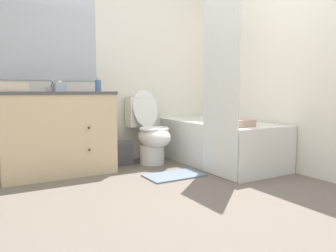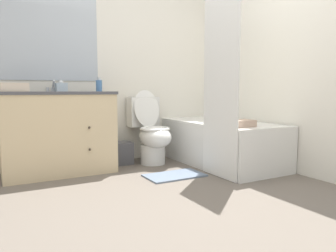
{
  "view_description": "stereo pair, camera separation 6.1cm",
  "coord_description": "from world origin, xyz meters",
  "px_view_note": "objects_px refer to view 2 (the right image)",
  "views": [
    {
      "loc": [
        -1.48,
        -2.0,
        0.86
      ],
      "look_at": [
        0.13,
        0.79,
        0.51
      ],
      "focal_mm": 35.0,
      "sensor_mm": 36.0,
      "label": 1
    },
    {
      "loc": [
        -1.43,
        -2.03,
        0.86
      ],
      "look_at": [
        0.13,
        0.79,
        0.51
      ],
      "focal_mm": 35.0,
      "sensor_mm": 36.0,
      "label": 2
    }
  ],
  "objects_px": {
    "vanity_cabinet": "(58,132)",
    "bathtub": "(221,142)",
    "soap_dispenser": "(99,85)",
    "hand_towel_folded": "(15,87)",
    "bath_mat": "(175,175)",
    "tissue_box": "(61,87)",
    "wastebasket": "(120,153)",
    "bath_towel_folded": "(240,123)",
    "toilet": "(151,132)",
    "sink_faucet": "(53,88)"
  },
  "relations": [
    {
      "from": "vanity_cabinet",
      "to": "tissue_box",
      "type": "height_order",
      "value": "tissue_box"
    },
    {
      "from": "sink_faucet",
      "to": "toilet",
      "type": "xyz_separation_m",
      "value": [
        1.05,
        -0.25,
        -0.52
      ]
    },
    {
      "from": "bathtub",
      "to": "bath_towel_folded",
      "type": "height_order",
      "value": "bath_towel_folded"
    },
    {
      "from": "bath_towel_folded",
      "to": "toilet",
      "type": "bearing_deg",
      "value": 118.71
    },
    {
      "from": "sink_faucet",
      "to": "toilet",
      "type": "distance_m",
      "value": 1.2
    },
    {
      "from": "wastebasket",
      "to": "tissue_box",
      "type": "distance_m",
      "value": 1.0
    },
    {
      "from": "toilet",
      "to": "bath_towel_folded",
      "type": "height_order",
      "value": "toilet"
    },
    {
      "from": "hand_towel_folded",
      "to": "bathtub",
      "type": "bearing_deg",
      "value": -9.16
    },
    {
      "from": "bathtub",
      "to": "soap_dispenser",
      "type": "height_order",
      "value": "soap_dispenser"
    },
    {
      "from": "toilet",
      "to": "bathtub",
      "type": "xyz_separation_m",
      "value": [
        0.71,
        -0.43,
        -0.12
      ]
    },
    {
      "from": "vanity_cabinet",
      "to": "bathtub",
      "type": "distance_m",
      "value": 1.83
    },
    {
      "from": "soap_dispenser",
      "to": "bath_mat",
      "type": "height_order",
      "value": "soap_dispenser"
    },
    {
      "from": "bathtub",
      "to": "bath_towel_folded",
      "type": "xyz_separation_m",
      "value": [
        -0.19,
        -0.52,
        0.28
      ]
    },
    {
      "from": "bathtub",
      "to": "vanity_cabinet",
      "type": "bearing_deg",
      "value": 164.74
    },
    {
      "from": "bathtub",
      "to": "soap_dispenser",
      "type": "relative_size",
      "value": 10.08
    },
    {
      "from": "tissue_box",
      "to": "hand_towel_folded",
      "type": "relative_size",
      "value": 0.57
    },
    {
      "from": "sink_faucet",
      "to": "wastebasket",
      "type": "xyz_separation_m",
      "value": [
        0.71,
        -0.13,
        -0.76
      ]
    },
    {
      "from": "sink_faucet",
      "to": "soap_dispenser",
      "type": "bearing_deg",
      "value": -22.96
    },
    {
      "from": "bathtub",
      "to": "wastebasket",
      "type": "bearing_deg",
      "value": 152.25
    },
    {
      "from": "tissue_box",
      "to": "soap_dispenser",
      "type": "relative_size",
      "value": 0.89
    },
    {
      "from": "hand_towel_folded",
      "to": "bath_mat",
      "type": "distance_m",
      "value": 1.75
    },
    {
      "from": "vanity_cabinet",
      "to": "bath_mat",
      "type": "distance_m",
      "value": 1.29
    },
    {
      "from": "toilet",
      "to": "bath_mat",
      "type": "bearing_deg",
      "value": -95.23
    },
    {
      "from": "bathtub",
      "to": "hand_towel_folded",
      "type": "height_order",
      "value": "hand_towel_folded"
    },
    {
      "from": "vanity_cabinet",
      "to": "bath_towel_folded",
      "type": "relative_size",
      "value": 3.81
    },
    {
      "from": "hand_towel_folded",
      "to": "sink_faucet",
      "type": "bearing_deg",
      "value": 39.88
    },
    {
      "from": "toilet",
      "to": "bathtub",
      "type": "distance_m",
      "value": 0.84
    },
    {
      "from": "hand_towel_folded",
      "to": "soap_dispenser",
      "type": "bearing_deg",
      "value": 9.5
    },
    {
      "from": "wastebasket",
      "to": "bath_mat",
      "type": "distance_m",
      "value": 0.85
    },
    {
      "from": "toilet",
      "to": "wastebasket",
      "type": "relative_size",
      "value": 3.34
    },
    {
      "from": "vanity_cabinet",
      "to": "sink_faucet",
      "type": "xyz_separation_m",
      "value": [
        -0.0,
        0.2,
        0.45
      ]
    },
    {
      "from": "toilet",
      "to": "bathtub",
      "type": "relative_size",
      "value": 0.57
    },
    {
      "from": "soap_dispenser",
      "to": "bath_towel_folded",
      "type": "relative_size",
      "value": 0.52
    },
    {
      "from": "bathtub",
      "to": "bath_mat",
      "type": "xyz_separation_m",
      "value": [
        -0.77,
        -0.23,
        -0.24
      ]
    },
    {
      "from": "toilet",
      "to": "wastebasket",
      "type": "xyz_separation_m",
      "value": [
        -0.34,
        0.12,
        -0.24
      ]
    },
    {
      "from": "bath_mat",
      "to": "bath_towel_folded",
      "type": "bearing_deg",
      "value": -26.53
    },
    {
      "from": "vanity_cabinet",
      "to": "bathtub",
      "type": "xyz_separation_m",
      "value": [
        1.76,
        -0.48,
        -0.18
      ]
    },
    {
      "from": "vanity_cabinet",
      "to": "hand_towel_folded",
      "type": "xyz_separation_m",
      "value": [
        -0.4,
        -0.13,
        0.46
      ]
    },
    {
      "from": "vanity_cabinet",
      "to": "toilet",
      "type": "height_order",
      "value": "toilet"
    },
    {
      "from": "vanity_cabinet",
      "to": "bath_mat",
      "type": "relative_size",
      "value": 1.9
    },
    {
      "from": "sink_faucet",
      "to": "bath_mat",
      "type": "distance_m",
      "value": 1.61
    },
    {
      "from": "vanity_cabinet",
      "to": "bath_mat",
      "type": "bearing_deg",
      "value": -35.76
    },
    {
      "from": "bathtub",
      "to": "wastebasket",
      "type": "xyz_separation_m",
      "value": [
        -1.05,
        0.55,
        -0.12
      ]
    },
    {
      "from": "wastebasket",
      "to": "toilet",
      "type": "bearing_deg",
      "value": -19.92
    },
    {
      "from": "vanity_cabinet",
      "to": "tissue_box",
      "type": "xyz_separation_m",
      "value": [
        0.07,
        0.14,
        0.47
      ]
    },
    {
      "from": "vanity_cabinet",
      "to": "bathtub",
      "type": "bearing_deg",
      "value": -15.26
    },
    {
      "from": "wastebasket",
      "to": "bath_mat",
      "type": "relative_size",
      "value": 0.45
    },
    {
      "from": "wastebasket",
      "to": "bath_towel_folded",
      "type": "bearing_deg",
      "value": -51.22
    },
    {
      "from": "bathtub",
      "to": "soap_dispenser",
      "type": "xyz_separation_m",
      "value": [
        -1.31,
        0.49,
        0.67
      ]
    },
    {
      "from": "sink_faucet",
      "to": "wastebasket",
      "type": "bearing_deg",
      "value": -10.18
    }
  ]
}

